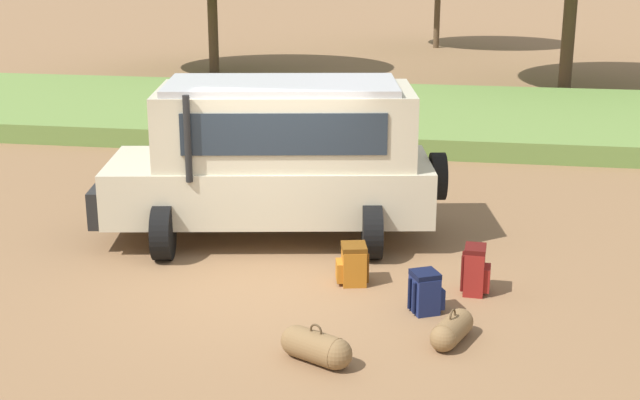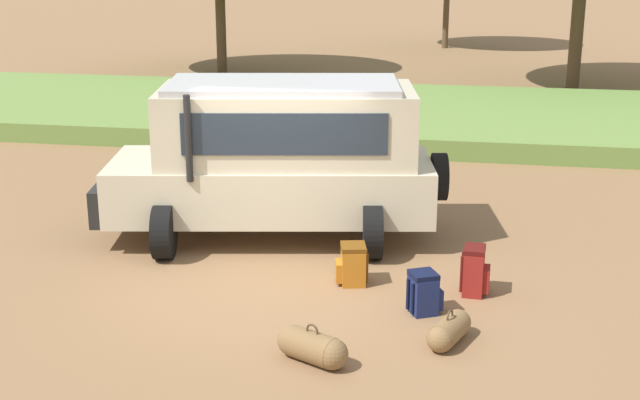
% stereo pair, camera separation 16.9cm
% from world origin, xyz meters
% --- Properties ---
extents(ground_plane, '(320.00, 320.00, 0.00)m').
position_xyz_m(ground_plane, '(0.00, 0.00, 0.00)').
color(ground_plane, olive).
extents(grass_bank, '(120.00, 7.00, 0.44)m').
position_xyz_m(grass_bank, '(0.00, 10.61, 0.22)').
color(grass_bank, olive).
rests_on(grass_bank, ground_plane).
extents(safari_vehicle, '(5.47, 3.27, 2.44)m').
position_xyz_m(safari_vehicle, '(-0.25, 1.88, 1.29)').
color(safari_vehicle, beige).
rests_on(safari_vehicle, ground_plane).
extents(backpack_beside_front_wheel, '(0.48, 0.44, 0.54)m').
position_xyz_m(backpack_beside_front_wheel, '(2.18, -0.64, 0.26)').
color(backpack_beside_front_wheel, navy).
rests_on(backpack_beside_front_wheel, ground_plane).
extents(backpack_cluster_center, '(0.39, 0.41, 0.65)m').
position_xyz_m(backpack_cluster_center, '(2.80, 0.08, 0.32)').
color(backpack_cluster_center, maroon).
rests_on(backpack_cluster_center, ground_plane).
extents(backpack_near_rear_wheel, '(0.48, 0.46, 0.55)m').
position_xyz_m(backpack_near_rear_wheel, '(1.16, 0.16, 0.27)').
color(backpack_near_rear_wheel, '#B26619').
rests_on(backpack_near_rear_wheel, ground_plane).
extents(duffel_bag_low_black_case, '(0.50, 0.81, 0.42)m').
position_xyz_m(duffel_bag_low_black_case, '(2.53, -1.46, 0.16)').
color(duffel_bag_low_black_case, brown).
rests_on(duffel_bag_low_black_case, ground_plane).
extents(duffel_bag_soft_canvas, '(0.85, 0.61, 0.46)m').
position_xyz_m(duffel_bag_soft_canvas, '(1.05, -2.21, 0.18)').
color(duffel_bag_soft_canvas, brown).
rests_on(duffel_bag_soft_canvas, ground_plane).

